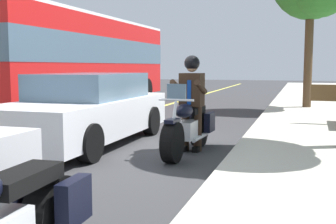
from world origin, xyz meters
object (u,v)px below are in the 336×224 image
object	(u,v)px
motorcycle_main	(188,128)
bus_near	(80,57)
car_silver	(87,109)
rider_main	(192,94)

from	to	relation	value
motorcycle_main	bus_near	xyz separation A→B (m)	(-6.62, -5.86, 1.42)
motorcycle_main	car_silver	bearing A→B (deg)	-96.95
rider_main	bus_near	size ratio (longest dim) A/B	0.16
motorcycle_main	bus_near	size ratio (longest dim) A/B	0.20
motorcycle_main	bus_near	distance (m)	8.95
motorcycle_main	car_silver	size ratio (longest dim) A/B	0.48
bus_near	rider_main	bearing A→B (deg)	42.37
bus_near	car_silver	distance (m)	7.44
motorcycle_main	bus_near	world-z (taller)	bus_near
rider_main	car_silver	distance (m)	2.19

